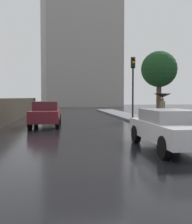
{
  "coord_description": "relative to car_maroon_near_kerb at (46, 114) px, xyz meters",
  "views": [
    {
      "loc": [
        -0.9,
        -7.77,
        1.72
      ],
      "look_at": [
        0.61,
        4.11,
        1.1
      ],
      "focal_mm": 44.8,
      "sensor_mm": 36.0,
      "label": 1
    }
  ],
  "objects": [
    {
      "name": "distant_tower",
      "position": [
        4.84,
        38.97,
        11.69
      ],
      "size": [
        16.01,
        12.26,
        24.91
      ],
      "color": "#9E9993",
      "rests_on": "ground"
    },
    {
      "name": "car_maroon_near_kerb",
      "position": [
        0.0,
        0.0,
        0.0
      ],
      "size": [
        1.82,
        4.25,
        1.49
      ],
      "rotation": [
        0.0,
        0.0,
        3.11
      ],
      "color": "maroon",
      "rests_on": "ground"
    },
    {
      "name": "ground",
      "position": [
        1.78,
        -9.15,
        -0.76
      ],
      "size": [
        120.0,
        120.0,
        0.0
      ],
      "primitive_type": "plane",
      "color": "black"
    },
    {
      "name": "pedestrian_with_umbrella_far",
      "position": [
        7.14,
        -0.28,
        0.87
      ],
      "size": [
        1.09,
        1.09,
        1.84
      ],
      "rotation": [
        0.0,
        0.0,
        -0.24
      ],
      "color": "black",
      "rests_on": "sidewalk_strip"
    },
    {
      "name": "car_white_mid_road",
      "position": [
        4.52,
        -8.0,
        -0.05
      ],
      "size": [
        1.78,
        4.43,
        1.32
      ],
      "rotation": [
        0.0,
        0.0,
        0.0
      ],
      "color": "silver",
      "rests_on": "ground"
    },
    {
      "name": "traffic_light",
      "position": [
        5.92,
        2.19,
        2.42
      ],
      "size": [
        0.26,
        0.39,
        4.39
      ],
      "color": "black",
      "rests_on": "sidewalk_strip"
    },
    {
      "name": "street_tree_near",
      "position": [
        8.64,
        4.5,
        3.17
      ],
      "size": [
        2.84,
        2.84,
        5.4
      ],
      "color": "#4C3823",
      "rests_on": "ground"
    }
  ]
}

